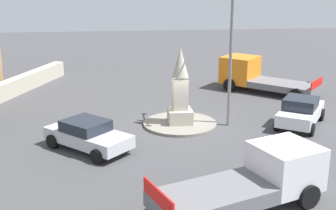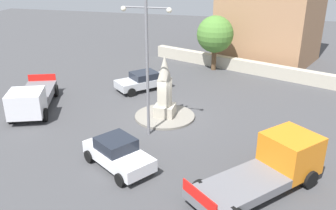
{
  "view_description": "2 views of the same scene",
  "coord_description": "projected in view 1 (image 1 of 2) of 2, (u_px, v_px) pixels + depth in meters",
  "views": [
    {
      "loc": [
        -22.01,
        3.13,
        7.65
      ],
      "look_at": [
        -0.78,
        0.72,
        1.34
      ],
      "focal_mm": 48.02,
      "sensor_mm": 36.0,
      "label": 1
    },
    {
      "loc": [
        5.43,
        -20.67,
        9.8
      ],
      "look_at": [
        0.33,
        -0.45,
        1.06
      ],
      "focal_mm": 39.3,
      "sensor_mm": 36.0,
      "label": 2
    }
  ],
  "objects": [
    {
      "name": "ground_plane",
      "position": [
        180.0,
        125.0,
        23.48
      ],
      "size": [
        80.0,
        80.0,
        0.0
      ],
      "primitive_type": "plane",
      "color": "#424244"
    },
    {
      "name": "truck_orange_waiting",
      "position": [
        254.0,
        75.0,
        30.05
      ],
      "size": [
        5.87,
        6.17,
        2.21
      ],
      "color": "orange",
      "rests_on": "ground"
    },
    {
      "name": "traffic_island",
      "position": [
        180.0,
        124.0,
        23.46
      ],
      "size": [
        3.82,
        3.82,
        0.14
      ],
      "primitive_type": "cylinder",
      "color": "gray",
      "rests_on": "ground"
    },
    {
      "name": "car_silver_near_island",
      "position": [
        88.0,
        135.0,
        20.04
      ],
      "size": [
        4.09,
        4.16,
        1.36
      ],
      "color": "#B7BABF",
      "rests_on": "ground"
    },
    {
      "name": "monument",
      "position": [
        180.0,
        91.0,
        22.95
      ],
      "size": [
        1.22,
        1.22,
        3.95
      ],
      "color": "#B2AA99",
      "rests_on": "traffic_island"
    },
    {
      "name": "truck_white_parked_left",
      "position": [
        256.0,
        179.0,
        15.18
      ],
      "size": [
        4.09,
        6.35,
        1.94
      ],
      "color": "silver",
      "rests_on": "ground"
    },
    {
      "name": "streetlamp",
      "position": [
        231.0,
        37.0,
        22.14
      ],
      "size": [
        2.7,
        0.28,
        7.77
      ],
      "color": "slate",
      "rests_on": "ground"
    },
    {
      "name": "car_white_passing",
      "position": [
        301.0,
        111.0,
        23.23
      ],
      "size": [
        4.18,
        3.61,
        1.5
      ],
      "color": "silver",
      "rests_on": "ground"
    }
  ]
}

